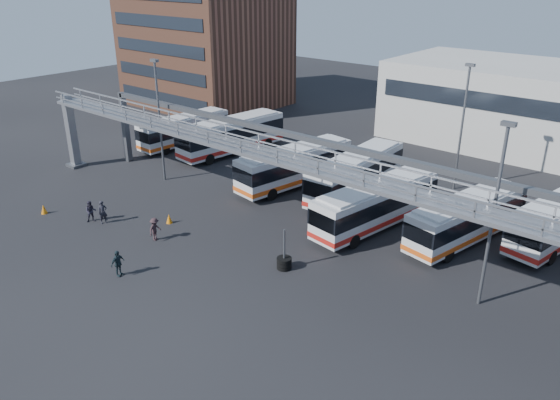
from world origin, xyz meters
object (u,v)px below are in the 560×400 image
Objects in this scene: light_pole_mid at (494,208)px; bus_0 at (184,129)px; bus_4 at (356,173)px; bus_1 at (231,134)px; pedestrian_c at (155,229)px; cone_right at (169,219)px; cone_left at (44,209)px; bus_5 at (376,204)px; pedestrian_b at (91,211)px; light_pole_left at (159,115)px; light_pole_back at (463,121)px; pedestrian_a at (103,212)px; bus_3 at (295,165)px; bus_6 at (467,217)px; pedestrian_d at (118,263)px; tire_stack at (284,262)px.

light_pole_mid reaches higher than bus_0.
bus_1 is at bearing 172.80° from bus_4.
cone_right is (-1.37, 2.29, -0.46)m from pedestrian_c.
pedestrian_c is 10.16m from cone_left.
pedestrian_b is at bearing -133.55° from bus_5.
light_pole_left is at bearing 35.65° from pedestrian_c.
bus_5 is 14.70m from cone_right.
cone_right is (-12.92, -19.32, -5.38)m from light_pole_back.
pedestrian_a is 5.24m from cone_left.
bus_0 is 14.30× the size of cone_left.
pedestrian_c is (5.85, 1.13, 0.02)m from pedestrian_b.
bus_5 is at bearing 10.71° from light_pole_left.
cone_right is at bearing -92.32° from bus_3.
bus_0 is 0.91× the size of bus_4.
cone_right is (4.48, 3.41, -0.44)m from pedestrian_b.
pedestrian_b is at bearing -128.39° from bus_4.
light_pole_mid is 30.53m from bus_1.
bus_0 is 15.69m from bus_3.
bus_6 is (9.97, -2.03, -0.14)m from bus_4.
pedestrian_d is at bearing -148.13° from light_pole_mid.
bus_0 is 0.88× the size of bus_1.
light_pole_left is 14.27× the size of cone_left.
bus_4 is 1.02× the size of bus_5.
pedestrian_b is at bearing -105.37° from bus_3.
bus_6 reaches higher than pedestrian_b.
bus_1 reaches higher than pedestrian_b.
light_pole_mid is 14.70× the size of cone_right.
bus_0 is 18.61m from cone_left.
cone_right is at bearing -122.10° from bus_4.
bus_3 reaches higher than pedestrian_a.
bus_5 is 15.19m from pedestrian_c.
light_pole_back is 23.86m from cone_right.
light_pole_back is 6.16× the size of pedestrian_d.
light_pole_left and light_pole_mid have the same top height.
pedestrian_c is (-0.99, -13.75, -1.03)m from bus_3.
bus_5 is 4.20× the size of tire_stack.
bus_6 is (5.68, 2.10, -0.08)m from bus_5.
pedestrian_b is (-16.12, -12.28, -1.02)m from bus_5.
tire_stack is (-6.93, -10.58, -1.29)m from bus_6.
bus_3 is 13.75m from tire_stack.
bus_5 is (24.89, -4.12, 0.11)m from bus_0.
bus_4 is 23.93m from cone_left.
pedestrian_d is at bearing -7.94° from cone_left.
tire_stack is at bearing -44.76° from bus_3.
tire_stack is at bearing -89.24° from bus_5.
pedestrian_c is at bearing -42.02° from light_pole_left.
pedestrian_a is at bearing -163.30° from light_pole_mid.
light_pole_mid is at bearing -35.14° from bus_4.
cone_left is 9.77m from cone_right.
light_pole_mid is at bearing -61.93° from light_pole_back.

